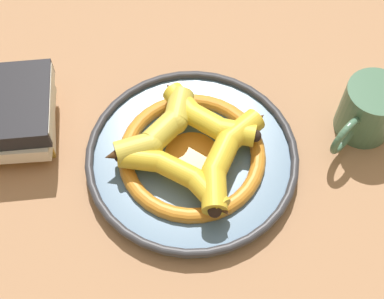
% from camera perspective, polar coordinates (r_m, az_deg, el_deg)
% --- Properties ---
extents(ground_plane, '(2.80, 2.80, 0.00)m').
position_cam_1_polar(ground_plane, '(0.85, -0.98, 0.25)').
color(ground_plane, '#A87A56').
extents(decorative_bowl, '(0.33, 0.33, 0.03)m').
position_cam_1_polar(decorative_bowl, '(0.82, 0.00, -0.77)').
color(decorative_bowl, slate).
rests_on(decorative_bowl, ground_plane).
extents(banana_a, '(0.14, 0.14, 0.04)m').
position_cam_1_polar(banana_a, '(0.82, 1.49, 3.42)').
color(banana_a, yellow).
rests_on(banana_a, decorative_bowl).
extents(banana_b, '(0.13, 0.17, 0.04)m').
position_cam_1_polar(banana_b, '(0.78, 3.72, -0.74)').
color(banana_b, gold).
rests_on(banana_b, decorative_bowl).
extents(banana_c, '(0.16, 0.14, 0.03)m').
position_cam_1_polar(banana_c, '(0.77, -1.61, -2.71)').
color(banana_c, gold).
rests_on(banana_c, decorative_bowl).
extents(banana_d, '(0.15, 0.13, 0.04)m').
position_cam_1_polar(banana_d, '(0.81, -3.67, 1.92)').
color(banana_d, gold).
rests_on(banana_d, decorative_bowl).
extents(coffee_mug, '(0.13, 0.11, 0.09)m').
position_cam_1_polar(coffee_mug, '(0.87, 18.31, 3.81)').
color(coffee_mug, '#477056').
rests_on(coffee_mug, ground_plane).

